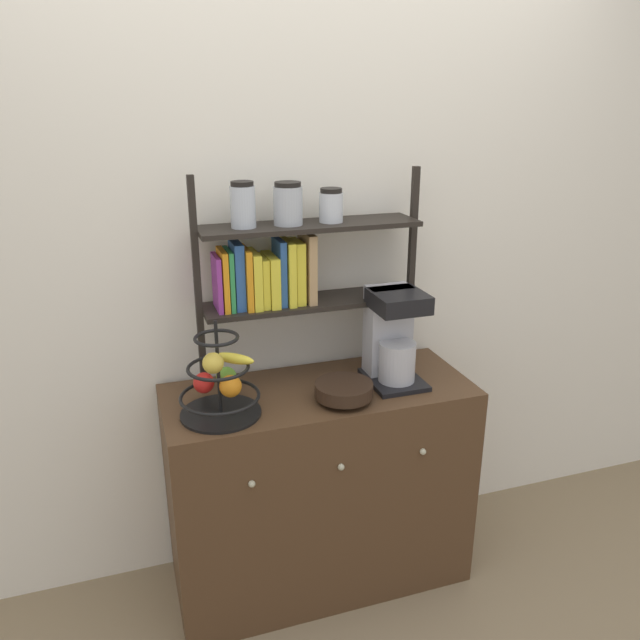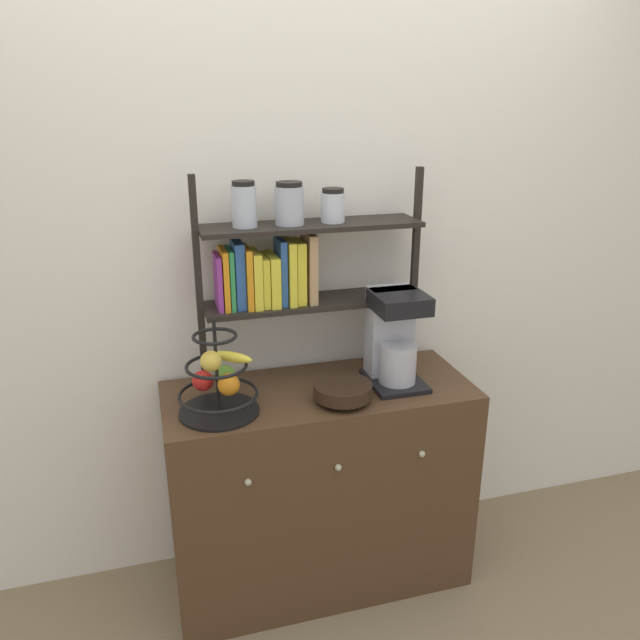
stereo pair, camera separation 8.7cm
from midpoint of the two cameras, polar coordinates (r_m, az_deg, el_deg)
The scene contains 7 objects.
ground_plane at distance 2.64m, azimuth 0.66°, elevation -25.32°, with size 12.00×12.00×0.00m, color #847051.
wall_back at distance 2.42m, azimuth -3.21°, elevation 6.16°, with size 7.00×0.05×2.60m, color silver.
sideboard at distance 2.54m, azimuth -1.09°, elevation -14.96°, with size 1.15×0.49×0.85m.
coffee_maker at distance 2.34m, azimuth 5.59°, elevation -1.42°, with size 0.20×0.25×0.36m.
fruit_stand at distance 2.14m, azimuth -10.29°, elevation -5.74°, with size 0.28×0.28×0.34m.
wooden_bowl at distance 2.22m, azimuth 1.06°, elevation -6.47°, with size 0.21×0.21×0.07m.
shelf_hutch at distance 2.26m, azimuth -4.42°, elevation 5.49°, with size 0.85×0.20×0.78m.
Camera 1 is at (-0.65, -1.75, 1.87)m, focal length 35.00 mm.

